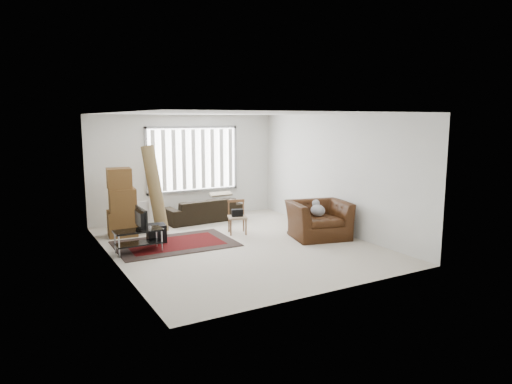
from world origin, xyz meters
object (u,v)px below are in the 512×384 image
Objects in this scene: moving_boxes at (122,205)px; side_chair at (237,215)px; sofa at (203,206)px; armchair at (319,217)px; tv_stand at (138,236)px.

moving_boxes reaches higher than side_chair.
moving_boxes is at bearing 9.49° from sofa.
side_chair is 1.85m from armchair.
side_chair reaches higher than tv_stand.
armchair reaches higher than sofa.
side_chair is (2.37, 0.41, 0.09)m from tv_stand.
armchair reaches higher than tv_stand.
armchair is (1.40, -1.20, 0.04)m from side_chair.
tv_stand is at bearing -178.53° from armchair.
armchair reaches higher than side_chair.
moving_boxes reaches higher than armchair.
moving_boxes is 2.59m from side_chair.
tv_stand is at bearing -151.62° from side_chair.
moving_boxes reaches higher than tv_stand.
moving_boxes reaches higher than sofa.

